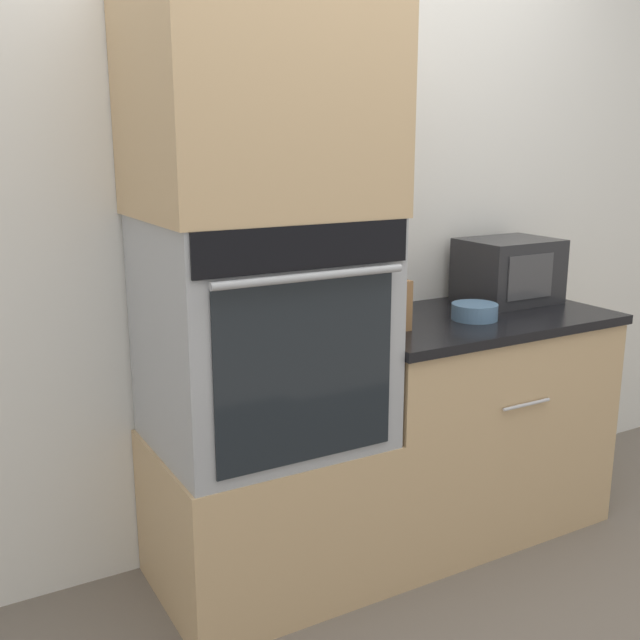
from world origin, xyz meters
The scene contains 11 objects.
ground_plane centered at (0.00, 0.00, 0.00)m, with size 12.00×12.00×0.00m, color #6B6056.
wall_back centered at (0.00, 0.63, 1.25)m, with size 8.00×0.05×2.50m.
oven_cabinet_base centered at (-0.37, 0.30, 0.27)m, with size 0.74×0.60×0.54m.
wall_oven centered at (-0.37, 0.30, 0.92)m, with size 0.72×0.64×0.75m.
oven_cabinet_upper centered at (-0.37, 0.30, 1.65)m, with size 0.74×0.60×0.73m.
counter_unit centered at (0.52, 0.30, 0.43)m, with size 1.06×0.63×0.87m.
microwave centered at (0.80, 0.41, 1.00)m, with size 0.38×0.30×0.26m.
knife_block centered at (0.11, 0.28, 0.96)m, with size 0.12×0.13×0.22m.
bowl centered at (0.47, 0.24, 0.90)m, with size 0.17×0.17×0.06m.
condiment_jar_near centered at (0.32, 0.55, 0.90)m, with size 0.06×0.06×0.06m.
condiment_jar_mid centered at (0.18, 0.51, 0.92)m, with size 0.05×0.05×0.11m.
Camera 1 is at (-1.38, -1.84, 1.53)m, focal length 42.00 mm.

